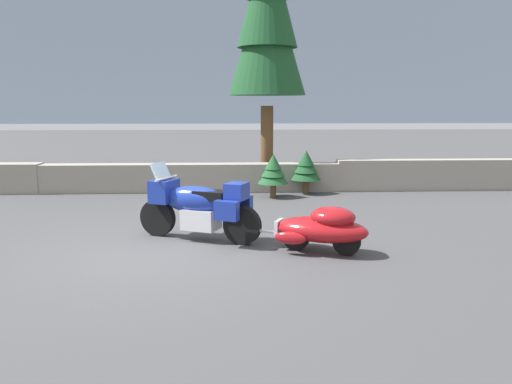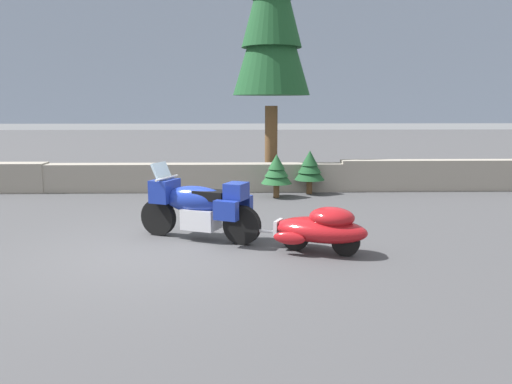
{
  "view_description": "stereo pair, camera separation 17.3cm",
  "coord_description": "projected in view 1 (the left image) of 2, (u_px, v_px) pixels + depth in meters",
  "views": [
    {
      "loc": [
        1.15,
        -8.01,
        2.35
      ],
      "look_at": [
        1.54,
        0.68,
        0.85
      ],
      "focal_mm": 35.82,
      "sensor_mm": 36.0,
      "label": 1
    },
    {
      "loc": [
        1.33,
        -8.01,
        2.35
      ],
      "look_at": [
        1.54,
        0.68,
        0.85
      ],
      "focal_mm": 35.82,
      "sensor_mm": 36.0,
      "label": 2
    }
  ],
  "objects": [
    {
      "name": "pine_sapling_farther",
      "position": [
        306.0,
        167.0,
        13.47
      ],
      "size": [
        0.8,
        0.8,
        1.15
      ],
      "color": "brown",
      "rests_on": "ground"
    },
    {
      "name": "stone_guard_wall",
      "position": [
        172.0,
        177.0,
        13.81
      ],
      "size": [
        24.0,
        0.57,
        0.85
      ],
      "color": "gray",
      "rests_on": "ground"
    },
    {
      "name": "ground_plane",
      "position": [
        162.0,
        252.0,
        8.23
      ],
      "size": [
        80.0,
        80.0,
        0.0
      ],
      "primitive_type": "plane",
      "color": "#424244"
    },
    {
      "name": "pine_sapling_near",
      "position": [
        273.0,
        170.0,
        12.94
      ],
      "size": [
        0.79,
        0.79,
        1.11
      ],
      "color": "brown",
      "rests_on": "ground"
    },
    {
      "name": "pine_tree_tall",
      "position": [
        267.0,
        8.0,
        14.25
      ],
      "size": [
        2.21,
        2.21,
        7.98
      ],
      "color": "brown",
      "rests_on": "ground"
    },
    {
      "name": "distant_ridgeline",
      "position": [
        227.0,
        75.0,
        101.13
      ],
      "size": [
        240.0,
        80.0,
        16.0
      ],
      "primitive_type": "cube",
      "color": "#99A8BF",
      "rests_on": "ground"
    },
    {
      "name": "car_shaped_trailer",
      "position": [
        322.0,
        228.0,
        8.11
      ],
      "size": [
        2.16,
        1.24,
        0.76
      ],
      "color": "black",
      "rests_on": "ground"
    },
    {
      "name": "touring_motorcycle",
      "position": [
        198.0,
        205.0,
        8.85
      ],
      "size": [
        2.17,
        1.28,
        1.33
      ],
      "color": "black",
      "rests_on": "ground"
    }
  ]
}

